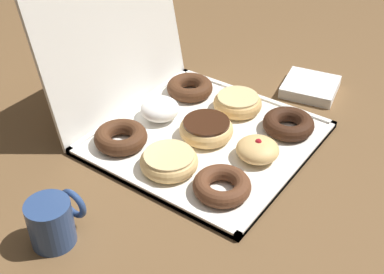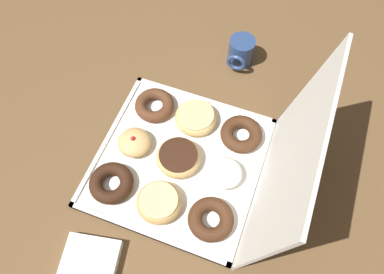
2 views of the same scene
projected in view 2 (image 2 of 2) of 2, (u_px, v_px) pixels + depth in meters
name	position (u px, v px, depth m)	size (l,w,h in m)	color
ground_plane	(179.00, 162.00, 1.02)	(3.00, 3.00, 0.00)	brown
donut_box	(179.00, 161.00, 1.02)	(0.43, 0.43, 0.01)	white
box_lid_open	(286.00, 163.00, 0.81)	(0.43, 0.39, 0.01)	white
chocolate_cake_ring_donut_0	(155.00, 105.00, 1.08)	(0.11, 0.11, 0.03)	#59331E
jelly_filled_donut_1	(134.00, 144.00, 1.02)	(0.09, 0.09, 0.05)	#E5B770
chocolate_cake_ring_donut_2	(111.00, 183.00, 0.97)	(0.11, 0.11, 0.03)	#381E11
glazed_ring_donut_3	(194.00, 117.00, 1.06)	(0.12, 0.12, 0.04)	#E5B770
chocolate_frosted_donut_4	(179.00, 156.00, 1.00)	(0.12, 0.12, 0.04)	#E5B770
glazed_ring_donut_5	(159.00, 202.00, 0.94)	(0.11, 0.11, 0.04)	tan
chocolate_cake_ring_donut_6	(241.00, 134.00, 1.03)	(0.12, 0.12, 0.04)	#472816
powdered_filled_donut_7	(225.00, 173.00, 0.97)	(0.09, 0.09, 0.05)	white
chocolate_cake_ring_donut_8	(211.00, 219.00, 0.92)	(0.11, 0.11, 0.04)	#472816
coffee_mug	(241.00, 51.00, 1.15)	(0.10, 0.08, 0.09)	navy
napkin_stack	(89.00, 265.00, 0.88)	(0.13, 0.13, 0.03)	white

